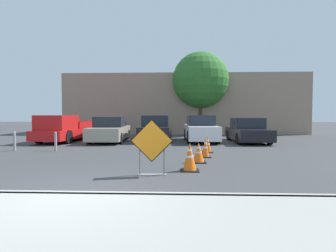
# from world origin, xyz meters

# --- Properties ---
(ground_plane) EXTENTS (96.00, 96.00, 0.00)m
(ground_plane) POSITION_xyz_m (0.00, 10.00, 0.00)
(ground_plane) COLOR #3D3D3F
(sidewalk_strip) EXTENTS (31.18, 2.43, 0.14)m
(sidewalk_strip) POSITION_xyz_m (0.00, -1.22, 0.07)
(sidewalk_strip) COLOR #999993
(sidewalk_strip) RESTS_ON ground_plane
(curb_lip) EXTENTS (31.18, 0.20, 0.14)m
(curb_lip) POSITION_xyz_m (0.00, 0.00, 0.07)
(curb_lip) COLOR #999993
(curb_lip) RESTS_ON ground_plane
(road_closed_sign) EXTENTS (1.16, 0.20, 1.52)m
(road_closed_sign) POSITION_xyz_m (1.42, 2.08, 0.82)
(road_closed_sign) COLOR black
(road_closed_sign) RESTS_ON ground_plane
(traffic_cone_nearest) EXTENTS (0.53, 0.53, 0.83)m
(traffic_cone_nearest) POSITION_xyz_m (2.47, 2.71, 0.40)
(traffic_cone_nearest) COLOR black
(traffic_cone_nearest) RESTS_ON ground_plane
(traffic_cone_second) EXTENTS (0.51, 0.51, 0.70)m
(traffic_cone_second) POSITION_xyz_m (2.84, 4.06, 0.34)
(traffic_cone_second) COLOR black
(traffic_cone_second) RESTS_ON ground_plane
(traffic_cone_third) EXTENTS (0.40, 0.40, 0.76)m
(traffic_cone_third) POSITION_xyz_m (3.19, 5.19, 0.37)
(traffic_cone_third) COLOR black
(traffic_cone_third) RESTS_ON ground_plane
(traffic_cone_fourth) EXTENTS (0.45, 0.45, 0.72)m
(traffic_cone_fourth) POSITION_xyz_m (3.41, 6.50, 0.35)
(traffic_cone_fourth) COLOR black
(traffic_cone_fourth) RESTS_ON ground_plane
(pickup_truck) EXTENTS (2.18, 5.44, 1.62)m
(pickup_truck) POSITION_xyz_m (-4.89, 10.91, 0.73)
(pickup_truck) COLOR red
(pickup_truck) RESTS_ON ground_plane
(parked_car_nearest) EXTENTS (2.11, 4.73, 1.52)m
(parked_car_nearest) POSITION_xyz_m (-2.08, 11.10, 0.70)
(parked_car_nearest) COLOR #A39984
(parked_car_nearest) RESTS_ON ground_plane
(parked_car_second) EXTENTS (1.90, 4.12, 1.61)m
(parked_car_second) POSITION_xyz_m (0.72, 11.57, 0.73)
(parked_car_second) COLOR black
(parked_car_second) RESTS_ON ground_plane
(parked_car_third) EXTENTS (1.96, 4.45, 1.61)m
(parked_car_third) POSITION_xyz_m (3.51, 11.33, 0.74)
(parked_car_third) COLOR white
(parked_car_third) RESTS_ON ground_plane
(parked_car_fourth) EXTENTS (1.98, 4.19, 1.46)m
(parked_car_fourth) POSITION_xyz_m (6.30, 10.99, 0.67)
(parked_car_fourth) COLOR black
(parked_car_fourth) RESTS_ON ground_plane
(bollard_nearest) EXTENTS (0.12, 0.12, 0.87)m
(bollard_nearest) POSITION_xyz_m (-3.42, 6.69, 0.46)
(bollard_nearest) COLOR gray
(bollard_nearest) RESTS_ON ground_plane
(bollard_second) EXTENTS (0.12, 0.12, 0.88)m
(bollard_second) POSITION_xyz_m (-5.33, 6.69, 0.47)
(bollard_second) COLOR gray
(bollard_second) RESTS_ON ground_plane
(building_facade_backdrop) EXTENTS (20.94, 5.00, 5.19)m
(building_facade_backdrop) POSITION_xyz_m (2.67, 19.58, 2.59)
(building_facade_backdrop) COLOR gray
(building_facade_backdrop) RESTS_ON ground_plane
(street_tree_behind_lot) EXTENTS (4.66, 4.66, 6.86)m
(street_tree_behind_lot) POSITION_xyz_m (3.97, 17.08, 4.52)
(street_tree_behind_lot) COLOR #513823
(street_tree_behind_lot) RESTS_ON ground_plane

